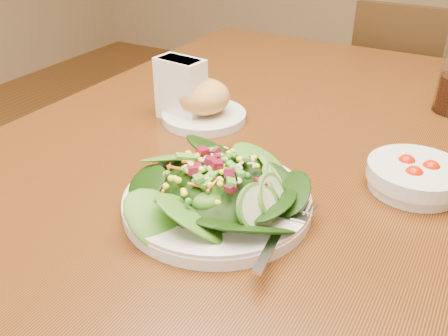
% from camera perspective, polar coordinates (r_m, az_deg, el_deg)
% --- Properties ---
extents(dining_table, '(0.90, 1.40, 0.75)m').
position_cam_1_polar(dining_table, '(0.97, 2.99, -2.08)').
color(dining_table, '#633411').
rests_on(dining_table, ground_plane).
extents(chair_far, '(0.40, 0.41, 0.86)m').
position_cam_1_polar(chair_far, '(1.80, 20.29, 4.79)').
color(chair_far, black).
rests_on(chair_far, ground_plane).
extents(salad_plate, '(0.28, 0.27, 0.08)m').
position_cam_1_polar(salad_plate, '(0.70, -0.13, -2.96)').
color(salad_plate, silver).
rests_on(salad_plate, dining_table).
extents(bread_plate, '(0.17, 0.17, 0.08)m').
position_cam_1_polar(bread_plate, '(0.99, -2.33, 7.30)').
color(bread_plate, silver).
rests_on(bread_plate, dining_table).
extents(tomato_bowl, '(0.15, 0.15, 0.05)m').
position_cam_1_polar(tomato_bowl, '(0.81, 21.00, -0.91)').
color(tomato_bowl, silver).
rests_on(tomato_bowl, dining_table).
extents(napkin_holder, '(0.10, 0.06, 0.12)m').
position_cam_1_polar(napkin_holder, '(0.98, -4.95, 9.12)').
color(napkin_holder, white).
rests_on(napkin_holder, dining_table).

